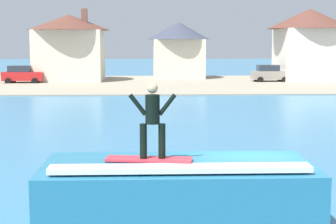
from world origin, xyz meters
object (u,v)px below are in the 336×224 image
at_px(house_with_chimney, 69,44).
at_px(house_small_cottage, 179,47).
at_px(surfer, 153,116).
at_px(car_near_shore, 23,74).
at_px(wave_crest, 178,191).
at_px(house_gabled_white, 309,41).
at_px(car_far_shore, 270,73).
at_px(surfboard, 149,159).

xyz_separation_m(house_with_chimney, house_small_cottage, (12.03, 3.93, -0.32)).
xyz_separation_m(surfer, car_near_shore, (-12.93, 44.15, -1.59)).
bearing_deg(wave_crest, house_with_chimney, 101.05).
bearing_deg(house_with_chimney, wave_crest, -78.95).
distance_m(wave_crest, house_with_chimney, 47.60).
relative_size(surfer, house_gabled_white, 0.18).
bearing_deg(car_near_shore, car_far_shore, 1.88).
bearing_deg(car_far_shore, house_with_chimney, 174.63).
xyz_separation_m(wave_crest, surfer, (-0.59, -0.41, 1.82)).
height_order(wave_crest, surfer, surfer).
distance_m(surfboard, car_far_shore, 46.81).
bearing_deg(surfboard, house_gabled_white, 69.33).
bearing_deg(house_small_cottage, house_with_chimney, -161.90).
xyz_separation_m(wave_crest, house_small_cottage, (2.93, 50.54, 2.98)).
distance_m(wave_crest, house_small_cottage, 50.71).
height_order(wave_crest, house_gabled_white, house_gabled_white).
bearing_deg(surfer, house_small_cottage, 86.05).
distance_m(wave_crest, surfer, 1.95).
distance_m(surfer, house_with_chimney, 47.80).
bearing_deg(house_with_chimney, car_far_shore, -5.37).
bearing_deg(house_with_chimney, house_gabled_white, -0.78).
height_order(surfboard, car_far_shore, car_far_shore).
height_order(wave_crest, house_small_cottage, house_small_cottage).
distance_m(surfboard, car_near_shore, 45.95).
bearing_deg(car_near_shore, wave_crest, -72.83).
height_order(surfer, house_with_chimney, house_with_chimney).
height_order(wave_crest, car_far_shore, car_far_shore).
bearing_deg(surfer, surfboard, 154.86).
distance_m(car_far_shore, house_small_cottage, 11.45).
xyz_separation_m(car_near_shore, car_far_shore, (25.84, 0.85, -0.00)).
distance_m(car_near_shore, house_with_chimney, 6.10).
height_order(wave_crest, house_with_chimney, house_with_chimney).
xyz_separation_m(surfer, house_with_chimney, (-8.51, 47.02, 1.48)).
distance_m(house_with_chimney, house_gabled_white, 26.02).
bearing_deg(house_small_cottage, wave_crest, -93.32).
relative_size(car_far_shore, house_gabled_white, 0.43).
bearing_deg(surfer, car_near_shore, 106.32).
height_order(surfboard, car_near_shore, car_near_shore).
xyz_separation_m(surfboard, house_gabled_white, (17.59, 46.62, 2.86)).
bearing_deg(house_gabled_white, surfboard, -110.67).
distance_m(surfboard, house_small_cottage, 51.08).
bearing_deg(house_with_chimney, surfboard, -79.83).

